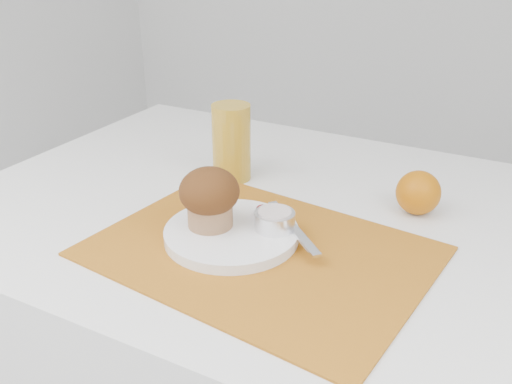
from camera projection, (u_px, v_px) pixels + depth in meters
The scene contains 11 objects.
table at pixel (295, 381), 1.13m from camera, with size 1.20×0.80×0.75m, color white.
placemat at pixel (260, 251), 0.85m from camera, with size 0.48×0.35×0.00m, color #AE6418.
plate at pixel (232, 234), 0.88m from camera, with size 0.21×0.21×0.02m, color white.
ramekin at pixel (275, 220), 0.87m from camera, with size 0.06×0.06×0.03m, color silver.
cream at pixel (275, 212), 0.86m from camera, with size 0.05×0.05×0.01m, color beige.
raspberry_near at pixel (262, 210), 0.91m from camera, with size 0.02×0.02×0.02m, color #5C0205.
raspberry_far at pixel (266, 218), 0.88m from camera, with size 0.02×0.02×0.02m, color #510203.
butter_knife at pixel (293, 227), 0.87m from camera, with size 0.18×0.01×0.00m, color silver.
orange at pixel (418, 193), 0.95m from camera, with size 0.07×0.07×0.07m, color #C06606.
juice_glass at pixel (231, 142), 1.07m from camera, with size 0.07×0.07×0.15m, color gold.
muffin at pixel (209, 196), 0.86m from camera, with size 0.09×0.09×0.09m.
Camera 1 is at (0.34, -0.74, 1.20)m, focal length 40.00 mm.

